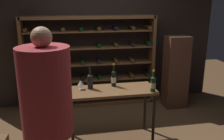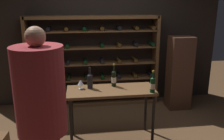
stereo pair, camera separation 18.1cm
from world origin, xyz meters
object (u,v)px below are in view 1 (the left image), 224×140
at_px(person_guest_khaki, 47,113).
at_px(wine_bottle_gold_foil, 114,78).
at_px(wine_glass_stemmed_right, 81,83).
at_px(wine_rack, 91,62).
at_px(wine_bottle_black_capsule, 90,81).
at_px(tasting_table, 111,95).
at_px(display_cabinet, 176,72).
at_px(wine_bottle_green_slim, 153,84).

height_order(person_guest_khaki, wine_bottle_gold_foil, person_guest_khaki).
bearing_deg(wine_glass_stemmed_right, wine_rack, 77.97).
bearing_deg(wine_rack, person_guest_khaki, -105.26).
relative_size(wine_rack, wine_bottle_black_capsule, 8.10).
height_order(wine_rack, tasting_table, wine_rack).
height_order(tasting_table, wine_glass_stemmed_right, wine_glass_stemmed_right).
relative_size(person_guest_khaki, wine_glass_stemmed_right, 13.51).
distance_m(display_cabinet, wine_glass_stemmed_right, 2.18).
bearing_deg(wine_bottle_black_capsule, wine_rack, 83.76).
bearing_deg(wine_rack, display_cabinet, -13.59).
bearing_deg(wine_rack, tasting_table, -83.70).
bearing_deg(wine_bottle_gold_foil, display_cabinet, 31.90).
bearing_deg(wine_rack, wine_bottle_gold_foil, -80.24).
height_order(person_guest_khaki, display_cabinet, person_guest_khaki).
relative_size(display_cabinet, wine_bottle_black_capsule, 4.46).
height_order(person_guest_khaki, wine_bottle_black_capsule, person_guest_khaki).
relative_size(wine_bottle_green_slim, wine_glass_stemmed_right, 2.32).
bearing_deg(tasting_table, wine_glass_stemmed_right, 168.91).
xyz_separation_m(person_guest_khaki, wine_bottle_black_capsule, (0.54, 1.17, -0.09)).
distance_m(person_guest_khaki, wine_glass_stemmed_right, 1.24).
xyz_separation_m(person_guest_khaki, display_cabinet, (2.35, 2.12, -0.32)).
bearing_deg(wine_bottle_black_capsule, tasting_table, -16.61).
distance_m(person_guest_khaki, display_cabinet, 3.18).
relative_size(wine_rack, wine_bottle_green_slim, 8.10).
xyz_separation_m(wine_rack, wine_bottle_green_slim, (0.73, -1.63, 0.04)).
relative_size(tasting_table, wine_bottle_gold_foil, 3.69).
bearing_deg(wine_glass_stemmed_right, wine_bottle_gold_foil, 6.21).
relative_size(wine_bottle_black_capsule, wine_glass_stemmed_right, 2.32).
height_order(person_guest_khaki, wine_bottle_green_slim, person_guest_khaki).
xyz_separation_m(person_guest_khaki, wine_bottle_gold_foil, (0.91, 1.22, -0.08)).
bearing_deg(tasting_table, wine_bottle_green_slim, -18.64).
xyz_separation_m(wine_rack, wine_glass_stemmed_right, (-0.29, -1.35, 0.02)).
bearing_deg(tasting_table, wine_bottle_black_capsule, 163.39).
distance_m(display_cabinet, wine_bottle_green_slim, 1.56).
bearing_deg(wine_bottle_black_capsule, display_cabinet, 27.63).
bearing_deg(display_cabinet, wine_rack, 166.41).
bearing_deg(display_cabinet, wine_bottle_gold_foil, -148.10).
height_order(wine_bottle_black_capsule, wine_bottle_green_slim, same).
bearing_deg(wine_glass_stemmed_right, tasting_table, -11.09).
bearing_deg(wine_bottle_green_slim, wine_bottle_black_capsule, 162.06).
bearing_deg(display_cabinet, person_guest_khaki, -137.95).
xyz_separation_m(display_cabinet, wine_bottle_green_slim, (-0.93, -1.23, 0.23)).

